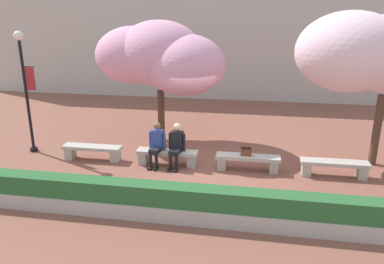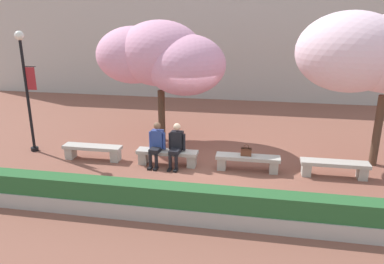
{
  "view_description": "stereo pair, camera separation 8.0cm",
  "coord_description": "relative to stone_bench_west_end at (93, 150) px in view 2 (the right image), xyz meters",
  "views": [
    {
      "loc": [
        1.34,
        -10.01,
        4.32
      ],
      "look_at": [
        -0.47,
        0.2,
        1.0
      ],
      "focal_mm": 35.0,
      "sensor_mm": 36.0,
      "label": 1
    },
    {
      "loc": [
        1.41,
        -10.0,
        4.32
      ],
      "look_at": [
        -0.47,
        0.2,
        1.0
      ],
      "focal_mm": 35.0,
      "sensor_mm": 36.0,
      "label": 2
    }
  ],
  "objects": [
    {
      "name": "person_seated_right",
      "position": [
        2.64,
        -0.05,
        0.39
      ],
      "size": [
        0.51,
        0.7,
        1.29
      ],
      "color": "black",
      "rests_on": "ground"
    },
    {
      "name": "stone_bench_near_east",
      "position": [
        7.06,
        0.0,
        0.0
      ],
      "size": [
        1.81,
        0.43,
        0.45
      ],
      "color": "#ADA89E",
      "rests_on": "ground"
    },
    {
      "name": "lamp_post_with_banner",
      "position": [
        -2.2,
        0.36,
        1.99
      ],
      "size": [
        0.54,
        0.28,
        3.81
      ],
      "color": "black",
      "rests_on": "ground"
    },
    {
      "name": "person_seated_left",
      "position": [
        2.05,
        -0.05,
        0.39
      ],
      "size": [
        0.51,
        0.7,
        1.29
      ],
      "color": "black",
      "rests_on": "ground"
    },
    {
      "name": "ground_plane",
      "position": [
        3.53,
        0.0,
        -0.3
      ],
      "size": [
        100.0,
        100.0,
        0.0
      ],
      "primitive_type": "plane",
      "color": "brown"
    },
    {
      "name": "handbag",
      "position": [
        4.65,
        0.01,
        0.28
      ],
      "size": [
        0.3,
        0.15,
        0.34
      ],
      "color": "brown",
      "rests_on": "stone_bench_center"
    },
    {
      "name": "stone_bench_near_west",
      "position": [
        2.35,
        0.0,
        0.0
      ],
      "size": [
        1.81,
        0.43,
        0.45
      ],
      "color": "#ADA89E",
      "rests_on": "ground"
    },
    {
      "name": "planter_hedge_foreground",
      "position": [
        3.53,
        -2.96,
        0.08
      ],
      "size": [
        12.21,
        0.5,
        0.8
      ],
      "color": "#ADA89E",
      "rests_on": "ground"
    },
    {
      "name": "building_facade",
      "position": [
        3.53,
        11.03,
        3.45
      ],
      "size": [
        28.0,
        4.0,
        7.5
      ],
      "primitive_type": "cube",
      "color": "#B7B2A8",
      "rests_on": "ground"
    },
    {
      "name": "stone_bench_west_end",
      "position": [
        0.0,
        0.0,
        0.0
      ],
      "size": [
        1.81,
        0.43,
        0.45
      ],
      "color": "#ADA89E",
      "rests_on": "ground"
    },
    {
      "name": "cherry_tree_main",
      "position": [
        1.68,
        2.12,
        2.59
      ],
      "size": [
        4.4,
        3.05,
        4.11
      ],
      "color": "#473323",
      "rests_on": "ground"
    },
    {
      "name": "stone_bench_center",
      "position": [
        4.71,
        0.0,
        0.0
      ],
      "size": [
        1.81,
        0.43,
        0.45
      ],
      "color": "#ADA89E",
      "rests_on": "ground"
    }
  ]
}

